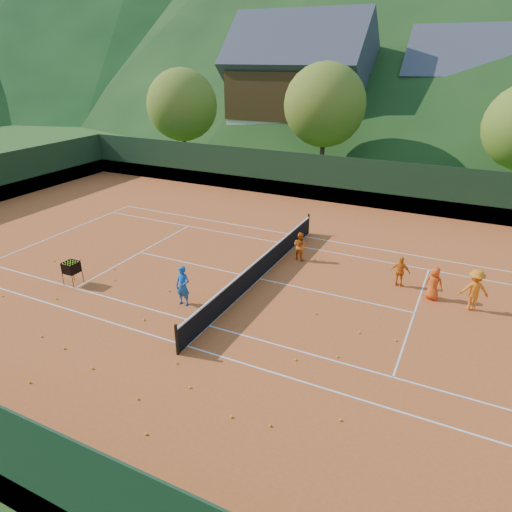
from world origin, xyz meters
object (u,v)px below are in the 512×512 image
at_px(ball_hopper, 71,268).
at_px(chalet_mid, 473,99).
at_px(coach, 183,286).
at_px(student_a, 300,246).
at_px(chalet_left, 300,89).
at_px(student_b, 400,272).
at_px(student_d, 474,290).
at_px(tennis_net, 259,268).
at_px(student_c, 434,283).

distance_m(ball_hopper, chalet_mid, 40.16).
xyz_separation_m(coach, student_a, (2.44, 5.88, -0.13)).
bearing_deg(ball_hopper, chalet_left, 95.53).
bearing_deg(ball_hopper, student_b, 25.54).
distance_m(student_b, student_d, 2.88).
xyz_separation_m(student_d, chalet_left, (-18.24, 28.79, 4.81)).
relative_size(tennis_net, chalet_left, 0.87).
bearing_deg(student_c, student_a, -2.08).
bearing_deg(chalet_mid, tennis_net, -100.01).
distance_m(student_a, chalet_mid, 32.07).
bearing_deg(student_a, tennis_net, 89.43).
relative_size(student_c, tennis_net, 0.11).
xyz_separation_m(student_a, student_b, (4.66, -0.69, -0.02)).
relative_size(chalet_left, chalet_mid, 1.09).
xyz_separation_m(student_c, tennis_net, (-6.83, -1.40, -0.17)).
height_order(ball_hopper, chalet_left, chalet_left).
height_order(student_c, student_d, student_d).
bearing_deg(chalet_left, student_c, -59.53).
distance_m(student_c, student_d, 1.43).
bearing_deg(ball_hopper, student_c, 21.24).
distance_m(student_a, ball_hopper, 9.95).
relative_size(student_c, ball_hopper, 1.34).
height_order(ball_hopper, chalet_mid, chalet_mid).
bearing_deg(student_c, student_b, -12.65).
bearing_deg(student_c, chalet_left, -49.93).
relative_size(student_d, ball_hopper, 1.63).
bearing_deg(student_c, chalet_mid, -78.96).
relative_size(student_a, chalet_mid, 0.11).
bearing_deg(chalet_mid, chalet_left, -165.96).
xyz_separation_m(student_b, tennis_net, (-5.46, -1.96, -0.15)).
distance_m(tennis_net, chalet_mid, 34.81).
relative_size(student_a, ball_hopper, 1.34).
bearing_deg(coach, chalet_mid, 75.87).
bearing_deg(student_b, student_a, -6.56).
height_order(tennis_net, ball_hopper, tennis_net).
relative_size(student_b, chalet_mid, 0.10).
bearing_deg(ball_hopper, student_a, 40.89).
relative_size(student_d, chalet_left, 0.12).
height_order(student_b, student_c, student_c).
bearing_deg(chalet_mid, student_d, -86.10).
bearing_deg(coach, student_a, 64.96).
bearing_deg(chalet_left, chalet_mid, 14.04).
xyz_separation_m(student_c, chalet_mid, (-0.83, 32.60, 4.30)).
height_order(coach, chalet_left, chalet_left).
xyz_separation_m(coach, student_c, (8.46, 4.64, -0.12)).
relative_size(ball_hopper, chalet_mid, 0.08).
relative_size(coach, student_c, 1.18).
bearing_deg(ball_hopper, tennis_net, 29.89).
xyz_separation_m(student_b, student_d, (2.77, -0.75, 0.17)).
xyz_separation_m(chalet_left, chalet_mid, (16.00, 4.00, -0.66)).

